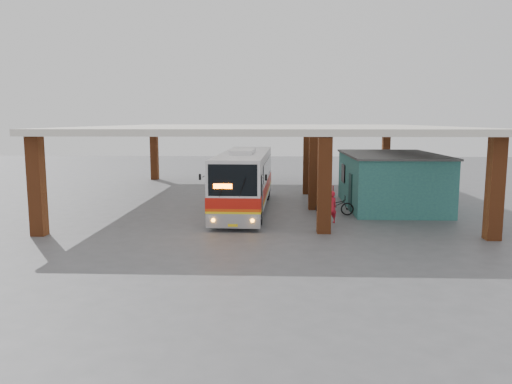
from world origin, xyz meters
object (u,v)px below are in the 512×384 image
Objects in this scene: motorcycle at (335,205)px; pedestrian at (331,207)px; coach_bus at (245,180)px; red_chair at (332,192)px.

motorcycle is 2.16m from pedestrian.
coach_bus reaches higher than red_chair.
motorcycle is 6.27m from red_chair.
motorcycle is 1.27× the size of pedestrian.
red_chair is (0.53, 6.25, -0.17)m from motorcycle.
motorcycle is at bearing -14.47° from coach_bus.
coach_bus is at bearing 78.59° from motorcycle.
coach_bus reaches higher than pedestrian.
red_chair is (0.94, 8.35, -0.44)m from pedestrian.
coach_bus reaches higher than motorcycle.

